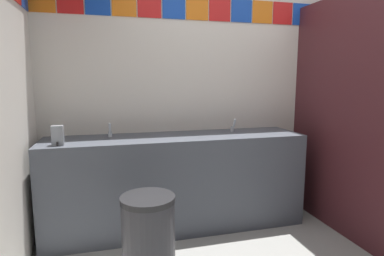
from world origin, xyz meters
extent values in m
cube|color=silver|center=(0.00, 1.44, 1.40)|extent=(4.02, 0.08, 2.80)
cube|color=red|center=(-1.66, 1.39, 2.12)|extent=(0.22, 0.01, 0.22)
cube|color=#1947B7|center=(-1.42, 1.39, 2.12)|extent=(0.22, 0.01, 0.22)
cube|color=orange|center=(-1.18, 1.39, 2.12)|extent=(0.22, 0.01, 0.22)
cube|color=red|center=(-0.95, 1.39, 2.12)|extent=(0.22, 0.01, 0.22)
cube|color=#1947B7|center=(-0.71, 1.39, 2.12)|extent=(0.22, 0.01, 0.22)
cube|color=orange|center=(-0.47, 1.39, 2.12)|extent=(0.22, 0.01, 0.22)
cube|color=red|center=(-0.24, 1.39, 2.12)|extent=(0.22, 0.01, 0.22)
cube|color=#1947B7|center=(0.00, 1.39, 2.12)|extent=(0.22, 0.01, 0.22)
cube|color=orange|center=(0.24, 1.39, 2.12)|extent=(0.22, 0.01, 0.22)
cube|color=red|center=(0.47, 1.39, 2.12)|extent=(0.22, 0.01, 0.22)
cube|color=#1947B7|center=(0.71, 1.39, 2.12)|extent=(0.22, 0.01, 0.22)
cube|color=orange|center=(0.95, 1.39, 2.12)|extent=(0.22, 0.01, 0.22)
cube|color=red|center=(1.18, 1.39, 2.12)|extent=(0.22, 0.01, 0.22)
cube|color=#1947B7|center=(1.42, 1.39, 2.12)|extent=(0.22, 0.01, 0.22)
cube|color=orange|center=(1.66, 1.39, 2.12)|extent=(0.22, 0.01, 0.22)
cube|color=#4C515B|center=(-0.75, 1.12, 0.45)|extent=(2.42, 0.57, 0.90)
cube|color=#4C515B|center=(-0.75, 1.39, 0.86)|extent=(2.42, 0.03, 0.08)
cylinder|color=silver|center=(-1.36, 1.09, 0.84)|extent=(0.34, 0.34, 0.10)
cylinder|color=silver|center=(-0.15, 1.09, 0.84)|extent=(0.34, 0.34, 0.10)
cylinder|color=silver|center=(-1.36, 1.23, 0.92)|extent=(0.04, 0.04, 0.05)
cylinder|color=silver|center=(-1.36, 1.18, 0.99)|extent=(0.02, 0.06, 0.09)
cylinder|color=silver|center=(-0.15, 1.23, 0.92)|extent=(0.04, 0.04, 0.05)
cylinder|color=silver|center=(-0.15, 1.18, 0.99)|extent=(0.02, 0.06, 0.09)
cube|color=gray|center=(-1.76, 0.95, 0.98)|extent=(0.09, 0.07, 0.16)
cylinder|color=black|center=(-1.76, 0.91, 0.92)|extent=(0.02, 0.02, 0.03)
cube|color=#471E23|center=(0.70, 0.67, 1.09)|extent=(0.04, 1.46, 2.19)
cylinder|color=white|center=(1.34, 0.95, 0.20)|extent=(0.38, 0.38, 0.40)
torus|color=white|center=(1.34, 0.95, 0.42)|extent=(0.39, 0.39, 0.05)
cube|color=white|center=(1.34, 1.16, 0.57)|extent=(0.34, 0.17, 0.34)
cylinder|color=#333338|center=(-1.13, 0.32, 0.30)|extent=(0.37, 0.37, 0.60)
cylinder|color=#262628|center=(-1.13, 0.32, 0.62)|extent=(0.38, 0.38, 0.04)
camera|label=1|loc=(-1.36, -1.74, 1.42)|focal=29.45mm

